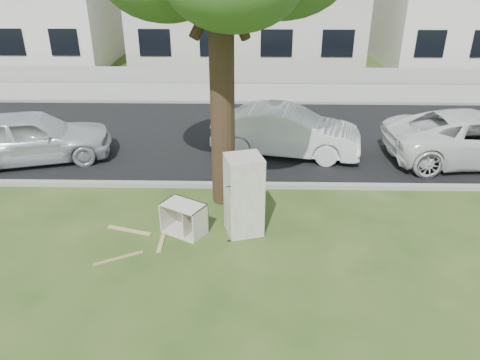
{
  "coord_description": "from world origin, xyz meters",
  "views": [
    {
      "loc": [
        0.2,
        -8.09,
        5.47
      ],
      "look_at": [
        0.01,
        0.6,
        1.13
      ],
      "focal_mm": 35.0,
      "sensor_mm": 36.0,
      "label": 1
    }
  ],
  "objects_px": {
    "fridge": "(244,195)",
    "cabinet": "(184,218)",
    "car_left": "(31,137)",
    "car_right": "(477,138)",
    "car_center": "(286,131)"
  },
  "relations": [
    {
      "from": "car_center",
      "to": "car_left",
      "type": "distance_m",
      "value": 7.2
    },
    {
      "from": "car_right",
      "to": "car_left",
      "type": "relative_size",
      "value": 1.18
    },
    {
      "from": "car_left",
      "to": "fridge",
      "type": "bearing_deg",
      "value": -136.16
    },
    {
      "from": "car_center",
      "to": "car_left",
      "type": "bearing_deg",
      "value": 106.62
    },
    {
      "from": "car_right",
      "to": "fridge",
      "type": "bearing_deg",
      "value": 117.72
    },
    {
      "from": "fridge",
      "to": "car_right",
      "type": "relative_size",
      "value": 0.35
    },
    {
      "from": "fridge",
      "to": "car_left",
      "type": "distance_m",
      "value": 6.97
    },
    {
      "from": "fridge",
      "to": "car_center",
      "type": "distance_m",
      "value": 4.4
    },
    {
      "from": "fridge",
      "to": "cabinet",
      "type": "xyz_separation_m",
      "value": [
        -1.26,
        -0.09,
        -0.53
      ]
    },
    {
      "from": "cabinet",
      "to": "car_center",
      "type": "bearing_deg",
      "value": 90.61
    },
    {
      "from": "cabinet",
      "to": "car_right",
      "type": "bearing_deg",
      "value": 56.91
    },
    {
      "from": "fridge",
      "to": "car_right",
      "type": "height_order",
      "value": "fridge"
    },
    {
      "from": "fridge",
      "to": "car_left",
      "type": "xyz_separation_m",
      "value": [
        -5.99,
        3.57,
        -0.14
      ]
    },
    {
      "from": "fridge",
      "to": "car_left",
      "type": "bearing_deg",
      "value": 133.19
    },
    {
      "from": "car_center",
      "to": "car_left",
      "type": "height_order",
      "value": "car_left"
    }
  ]
}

